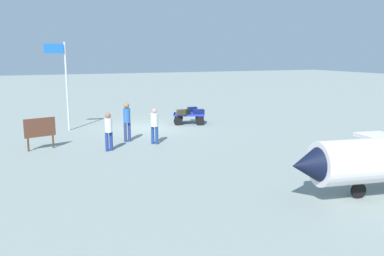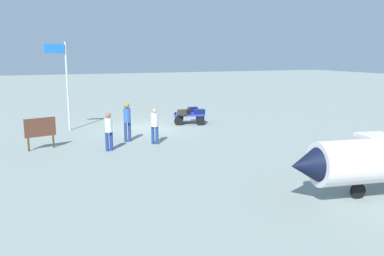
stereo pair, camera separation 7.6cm
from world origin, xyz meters
name	(u,v)px [view 1 (the left image)]	position (x,y,z in m)	size (l,w,h in m)	color
ground_plane	(147,128)	(0.00, 0.00, 0.00)	(120.00, 120.00, 0.00)	gray
luggage_cart	(189,116)	(-2.61, -0.33, 0.43)	(2.03, 1.71, 0.60)	#2533B6
suitcase_tan	(192,109)	(-3.06, -0.87, 0.74)	(0.54, 0.32, 0.29)	navy
suitcase_maroon	(199,111)	(-3.13, -0.07, 0.72)	(0.64, 0.46, 0.25)	#0F1A4F
suitcase_navy	(181,112)	(-2.03, 0.01, 0.74)	(0.47, 0.35, 0.29)	#362D1F
suitcase_grey	(185,112)	(-2.29, -0.07, 0.73)	(0.56, 0.45, 0.28)	black
worker_lead	(155,124)	(0.77, 3.96, 0.93)	(0.48, 0.48, 1.60)	navy
worker_trailing	(109,129)	(2.90, 4.46, 0.91)	(0.39, 0.39, 1.60)	navy
worker_supervisor	(127,119)	(1.78, 3.02, 1.05)	(0.38, 0.38, 1.80)	navy
flagpole	(64,78)	(4.08, -0.86, 2.74)	(1.06, 0.23, 4.57)	silver
signboard	(40,129)	(5.51, 3.15, 0.88)	(1.26, 0.40, 1.34)	#4C3319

